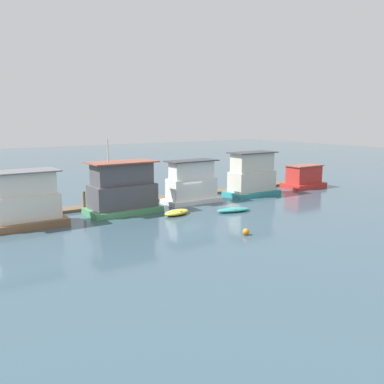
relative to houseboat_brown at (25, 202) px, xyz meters
The scene contains 12 objects.
ground_plane 17.50m from the houseboat_brown, ahead, with size 200.00×200.00×0.00m, color #385160.
dock_walkway 17.90m from the houseboat_brown, 12.54° to the left, with size 51.00×2.06×0.30m, color brown.
houseboat_brown is the anchor object (origin of this frame).
houseboat_green 9.40m from the houseboat_brown, ahead, with size 7.19×4.06×7.44m.
houseboat_white 18.02m from the houseboat_brown, ahead, with size 6.49×3.21×4.77m.
houseboat_teal 26.83m from the houseboat_brown, ahead, with size 6.68×3.59×5.29m.
houseboat_red 36.38m from the houseboat_brown, ahead, with size 5.57×3.49×3.09m.
dinghy_yellow 13.95m from the houseboat_brown, 16.22° to the right, with size 3.24×2.17×0.52m.
dinghy_teal 19.77m from the houseboat_brown, 17.82° to the right, with size 3.84×1.97×0.43m.
mooring_post_centre 16.55m from the houseboat_brown, ahead, with size 0.28×0.28×1.31m, color brown.
mooring_post_near_left 6.88m from the houseboat_brown, 22.34° to the left, with size 0.31×0.31×2.13m, color #846B4C.
buoy_orange 19.34m from the houseboat_brown, 43.24° to the right, with size 0.55×0.55×0.55m, color orange.
Camera 1 is at (-26.08, -38.92, 9.52)m, focal length 40.00 mm.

